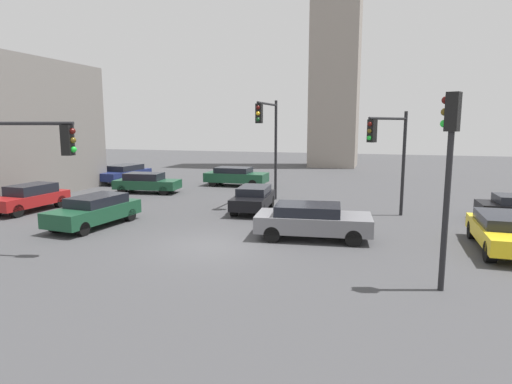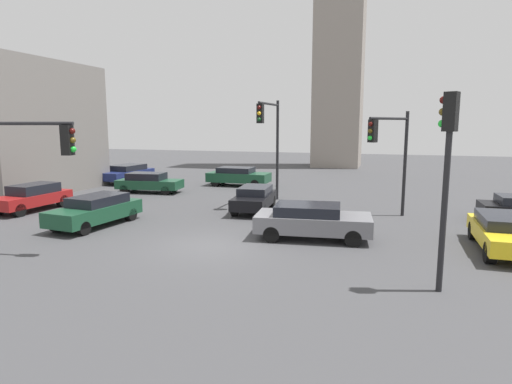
% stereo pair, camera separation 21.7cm
% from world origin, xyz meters
% --- Properties ---
extents(ground_plane, '(107.39, 107.39, 0.00)m').
position_xyz_m(ground_plane, '(0.00, 0.00, 0.00)').
color(ground_plane, '#424244').
extents(traffic_light_0, '(4.12, 0.74, 4.90)m').
position_xyz_m(traffic_light_0, '(-5.90, -2.72, 3.46)').
color(traffic_light_0, black).
rests_on(traffic_light_0, ground_plane).
extents(traffic_light_1, '(0.33, 3.68, 5.86)m').
position_xyz_m(traffic_light_1, '(-0.28, 8.98, 4.16)').
color(traffic_light_1, black).
rests_on(traffic_light_1, ground_plane).
extents(traffic_light_2, '(0.49, 0.42, 5.31)m').
position_xyz_m(traffic_light_2, '(7.59, -2.20, 3.69)').
color(traffic_light_2, black).
rests_on(traffic_light_2, ground_plane).
extents(traffic_light_3, '(1.78, 2.75, 5.11)m').
position_xyz_m(traffic_light_3, '(6.13, 6.62, 3.57)').
color(traffic_light_3, black).
rests_on(traffic_light_3, ground_plane).
extents(car_1, '(1.87, 4.18, 1.39)m').
position_xyz_m(car_1, '(-11.67, 3.44, 0.73)').
color(car_1, maroon).
rests_on(car_1, ground_plane).
extents(car_2, '(4.36, 2.18, 1.32)m').
position_xyz_m(car_2, '(-9.02, 10.55, 0.70)').
color(car_2, '#19472D').
rests_on(car_2, ground_plane).
extents(car_3, '(2.18, 4.54, 1.35)m').
position_xyz_m(car_3, '(-6.25, 1.53, 0.72)').
color(car_3, '#19472D').
rests_on(car_3, ground_plane).
extents(car_4, '(1.85, 4.55, 1.29)m').
position_xyz_m(car_4, '(10.20, 2.47, 0.71)').
color(car_4, yellow).
rests_on(car_4, ground_plane).
extents(car_5, '(4.68, 2.50, 1.37)m').
position_xyz_m(car_5, '(3.33, 2.21, 0.74)').
color(car_5, slate).
rests_on(car_5, ground_plane).
extents(car_6, '(1.99, 4.10, 1.29)m').
position_xyz_m(car_6, '(-0.45, 6.68, 0.70)').
color(car_6, black).
rests_on(car_6, ground_plane).
extents(car_7, '(2.42, 4.87, 1.36)m').
position_xyz_m(car_7, '(-13.50, 14.68, 0.74)').
color(car_7, navy).
rests_on(car_7, ground_plane).
extents(car_8, '(4.49, 1.94, 1.37)m').
position_xyz_m(car_8, '(-4.43, 15.30, 0.74)').
color(car_8, '#19472D').
rests_on(car_8, ground_plane).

